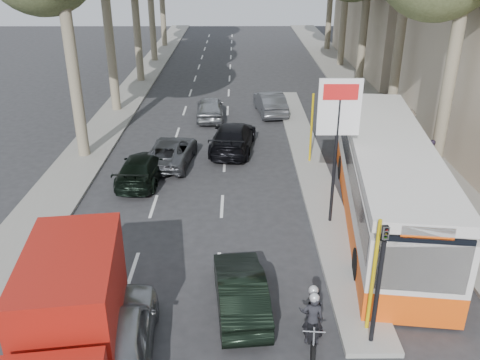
# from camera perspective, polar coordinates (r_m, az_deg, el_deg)

# --- Properties ---
(ground) EXTENTS (120.00, 120.00, 0.00)m
(ground) POSITION_cam_1_polar(r_m,az_deg,el_deg) (15.28, 0.77, -14.24)
(ground) COLOR #28282B
(ground) RESTS_ON ground
(sidewalk_right) EXTENTS (3.20, 70.00, 0.12)m
(sidewalk_right) POSITION_cam_1_polar(r_m,az_deg,el_deg) (39.14, 12.99, 9.81)
(sidewalk_right) COLOR gray
(sidewalk_right) RESTS_ON ground
(median_left) EXTENTS (2.40, 64.00, 0.12)m
(median_left) POSITION_cam_1_polar(r_m,az_deg,el_deg) (41.76, -11.17, 10.87)
(median_left) COLOR gray
(median_left) RESTS_ON ground
(traffic_island) EXTENTS (1.50, 26.00, 0.16)m
(traffic_island) POSITION_cam_1_polar(r_m,az_deg,el_deg) (25.05, 7.79, 2.01)
(traffic_island) COLOR gray
(traffic_island) RESTS_ON ground
(billboard) EXTENTS (1.50, 12.10, 5.60)m
(billboard) POSITION_cam_1_polar(r_m,az_deg,el_deg) (18.24, 10.86, 5.32)
(billboard) COLOR yellow
(billboard) RESTS_ON ground
(traffic_light_island) EXTENTS (0.16, 0.41, 3.60)m
(traffic_light_island) POSITION_cam_1_polar(r_m,az_deg,el_deg) (13.07, 15.55, -9.28)
(traffic_light_island) COLOR black
(traffic_light_island) RESTS_ON ground
(silver_hatchback) EXTENTS (2.22, 4.68, 1.55)m
(silver_hatchback) POSITION_cam_1_polar(r_m,az_deg,el_deg) (13.58, -13.51, -16.64)
(silver_hatchback) COLOR #999CA0
(silver_hatchback) RESTS_ON ground
(dark_hatchback) EXTENTS (1.75, 4.03, 1.29)m
(dark_hatchback) POSITION_cam_1_polar(r_m,az_deg,el_deg) (14.91, 0.06, -12.23)
(dark_hatchback) COLOR black
(dark_hatchback) RESTS_ON ground
(queue_car_a) EXTENTS (2.48, 4.60, 1.23)m
(queue_car_a) POSITION_cam_1_polar(r_m,az_deg,el_deg) (24.88, -7.77, 3.18)
(queue_car_a) COLOR #4A4C51
(queue_car_a) RESTS_ON ground
(queue_car_b) EXTENTS (2.63, 5.21, 1.45)m
(queue_car_b) POSITION_cam_1_polar(r_m,az_deg,el_deg) (26.29, -0.80, 4.85)
(queue_car_b) COLOR black
(queue_car_b) RESTS_ON ground
(queue_car_c) EXTENTS (1.82, 4.13, 1.38)m
(queue_car_c) POSITION_cam_1_polar(r_m,az_deg,el_deg) (31.50, -3.40, 8.09)
(queue_car_c) COLOR gray
(queue_car_c) RESTS_ON ground
(queue_car_d) EXTENTS (2.07, 4.48, 1.42)m
(queue_car_d) POSITION_cam_1_polar(r_m,az_deg,el_deg) (32.51, 3.39, 8.64)
(queue_car_d) COLOR #4D5055
(queue_car_d) RESTS_ON ground
(queue_car_e) EXTENTS (1.98, 4.44, 1.26)m
(queue_car_e) POSITION_cam_1_polar(r_m,az_deg,el_deg) (23.15, -10.98, 1.33)
(queue_car_e) COLOR black
(queue_car_e) RESTS_ON ground
(red_truck) EXTENTS (2.83, 5.87, 3.01)m
(red_truck) POSITION_cam_1_polar(r_m,az_deg,el_deg) (13.09, -18.46, -14.49)
(red_truck) COLOR black
(red_truck) RESTS_ON ground
(city_bus) EXTENTS (4.29, 12.92, 3.34)m
(city_bus) POSITION_cam_1_polar(r_m,az_deg,el_deg) (19.76, 16.07, 0.22)
(city_bus) COLOR #F3500D
(city_bus) RESTS_ON ground
(motorcycle) EXTENTS (0.74, 1.96, 1.66)m
(motorcycle) POSITION_cam_1_polar(r_m,az_deg,el_deg) (13.93, 8.11, -14.98)
(motorcycle) COLOR black
(motorcycle) RESTS_ON ground
(pedestrian_near) EXTENTS (0.83, 1.10, 1.68)m
(pedestrian_near) POSITION_cam_1_polar(r_m,az_deg,el_deg) (24.58, 20.58, 2.39)
(pedestrian_near) COLOR #3B2E45
(pedestrian_near) RESTS_ON sidewalk_right
(pedestrian_far) EXTENTS (1.25, 1.21, 1.87)m
(pedestrian_far) POSITION_cam_1_polar(r_m,az_deg,el_deg) (28.31, 18.32, 5.74)
(pedestrian_far) COLOR brown
(pedestrian_far) RESTS_ON sidewalk_right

